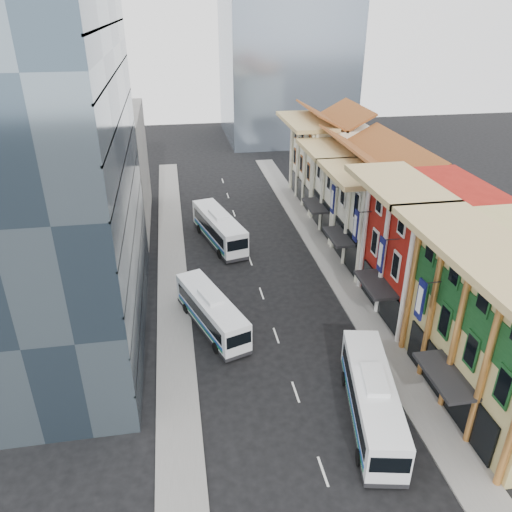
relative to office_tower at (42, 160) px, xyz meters
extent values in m
plane|color=black|center=(17.00, -19.00, -15.00)|extent=(200.00, 200.00, 0.00)
cube|color=slate|center=(25.50, 3.00, -14.93)|extent=(3.00, 90.00, 0.15)
cube|color=slate|center=(8.50, 3.00, -14.93)|extent=(3.00, 90.00, 0.15)
cube|color=#A01B12|center=(31.00, -2.00, -9.00)|extent=(8.00, 10.00, 12.00)
cube|color=white|center=(31.00, 7.50, -10.00)|extent=(8.00, 9.00, 10.00)
cube|color=white|center=(31.00, 16.50, -10.00)|extent=(8.00, 9.00, 10.00)
cube|color=white|center=(31.00, 27.00, -9.50)|extent=(8.00, 12.00, 11.00)
cube|color=#394B5B|center=(0.00, 0.00, 0.00)|extent=(12.00, 26.00, 30.00)
cube|color=gray|center=(1.00, 23.00, -8.00)|extent=(10.00, 18.00, 14.00)
camera|label=1|loc=(9.50, -37.97, 10.29)|focal=35.00mm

